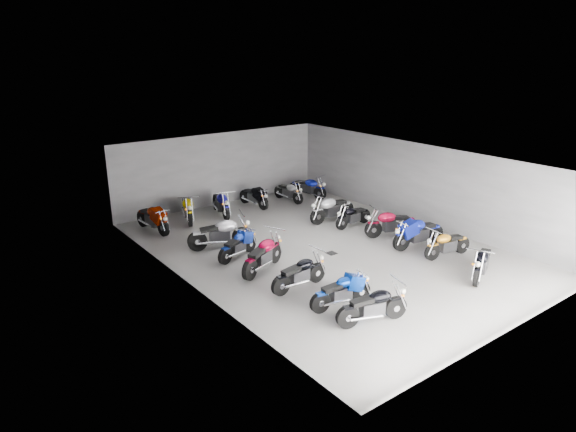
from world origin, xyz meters
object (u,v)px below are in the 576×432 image
motorcycle_left_e (238,245)px  motorcycle_right_c (418,233)px  drain_grate (331,253)px  motorcycle_right_b (447,244)px  motorcycle_left_d (263,255)px  motorcycle_right_f (332,209)px  motorcycle_right_e (353,216)px  motorcycle_left_b (342,291)px  motorcycle_back_b (188,208)px  motorcycle_left_a (373,306)px  motorcycle_back_a (153,218)px  motorcycle_back_c (221,203)px  motorcycle_back_d (254,196)px  motorcycle_right_d (391,223)px  motorcycle_back_f (308,187)px  motorcycle_left_f (220,234)px  motorcycle_back_e (289,192)px  motorcycle_left_c (300,273)px  motorcycle_right_a (482,262)px

motorcycle_left_e → motorcycle_right_c: size_ratio=0.81×
drain_grate → motorcycle_right_b: 3.90m
motorcycle_left_d → motorcycle_right_f: bearing=91.1°
motorcycle_left_d → motorcycle_left_e: size_ratio=1.13×
motorcycle_right_c → motorcycle_right_e: bearing=13.7°
motorcycle_left_b → motorcycle_back_b: motorcycle_back_b is taller
motorcycle_left_a → motorcycle_right_e: 7.51m
motorcycle_left_a → motorcycle_back_a: (-1.72, 9.95, 0.04)m
motorcycle_right_b → motorcycle_back_b: (-5.26, 8.72, 0.07)m
drain_grate → motorcycle_right_b: motorcycle_right_b is taller
motorcycle_right_e → motorcycle_back_a: (-6.54, 4.20, 0.08)m
motorcycle_back_a → motorcycle_back_c: (3.10, 0.18, 0.00)m
motorcycle_right_e → motorcycle_back_d: size_ratio=0.95×
drain_grate → motorcycle_left_e: motorcycle_left_e is taller
motorcycle_left_d → drain_grate: bearing=60.7°
motorcycle_right_c → motorcycle_back_c: size_ratio=1.04×
motorcycle_left_d → motorcycle_right_d: size_ratio=1.01×
motorcycle_right_e → motorcycle_back_f: size_ratio=0.92×
motorcycle_right_d → motorcycle_back_f: motorcycle_right_d is taller
drain_grate → motorcycle_left_f: (-2.80, 2.72, 0.54)m
motorcycle_right_b → motorcycle_right_c: size_ratio=0.86×
motorcycle_left_e → motorcycle_left_f: bearing=163.7°
motorcycle_right_e → motorcycle_back_b: (-4.89, 4.56, 0.09)m
motorcycle_back_b → motorcycle_back_c: 1.46m
motorcycle_right_b → motorcycle_right_e: 4.18m
motorcycle_left_f → motorcycle_back_a: (-1.20, 3.09, -0.02)m
motorcycle_left_e → motorcycle_back_b: motorcycle_back_b is taller
drain_grate → motorcycle_left_a: size_ratio=0.16×
motorcycle_left_b → motorcycle_back_e: 10.24m
motorcycle_left_a → motorcycle_right_d: bearing=144.6°
motorcycle_left_c → motorcycle_back_d: motorcycle_left_c is taller
motorcycle_left_d → motorcycle_back_c: size_ratio=0.95×
motorcycle_left_f → motorcycle_right_a: size_ratio=1.11×
motorcycle_right_c → motorcycle_back_a: 9.91m
motorcycle_back_c → motorcycle_left_d: bearing=87.2°
motorcycle_right_d → drain_grate: bearing=111.7°
motorcycle_back_d → motorcycle_back_f: size_ratio=0.97×
motorcycle_left_b → motorcycle_right_a: 4.87m
motorcycle_left_d → motorcycle_back_f: size_ratio=1.02×
motorcycle_left_e → motorcycle_back_a: (-1.24, 4.18, 0.07)m
motorcycle_right_b → motorcycle_right_c: 1.18m
motorcycle_left_f → motorcycle_back_d: bearing=153.0°
motorcycle_right_e → motorcycle_back_e: motorcycle_back_e is taller
motorcycle_left_f → motorcycle_right_d: bearing=83.7°
motorcycle_left_d → motorcycle_back_d: 6.94m
drain_grate → motorcycle_left_b: bearing=-127.6°
drain_grate → motorcycle_back_b: size_ratio=0.15×
motorcycle_right_f → motorcycle_left_f: bearing=89.2°
motorcycle_left_a → motorcycle_right_e: size_ratio=1.06×
motorcycle_left_e → motorcycle_back_e: motorcycle_back_e is taller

